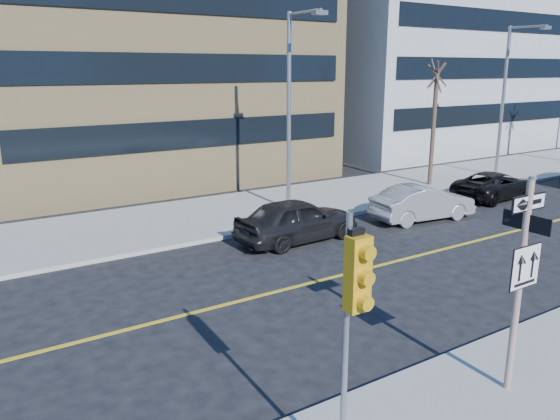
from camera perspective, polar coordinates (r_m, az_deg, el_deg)
ground at (r=13.06m, az=13.36°, el=-13.15°), size 120.00×120.00×0.00m
far_sidewalk at (r=33.67m, az=20.20°, el=3.58°), size 66.00×6.00×0.15m
road_centerline at (r=24.46m, az=26.40°, el=-1.13°), size 40.00×0.14×0.01m
sign_pole at (r=10.68m, az=23.86°, el=-6.17°), size 0.92×0.92×4.06m
traffic_signal at (r=7.51m, az=7.83°, el=-8.82°), size 0.32×0.45×4.00m
parked_car_a at (r=19.34m, az=1.82°, el=-1.03°), size 2.07×4.71×1.58m
parked_car_b at (r=22.80m, az=14.68°, el=0.73°), size 2.04×4.50×1.43m
parked_car_c at (r=27.73m, az=21.52°, el=2.44°), size 2.49×4.75×1.28m
streetlight_a at (r=22.48m, az=1.28°, el=11.44°), size 0.55×2.25×8.00m
streetlight_b at (r=32.44m, az=22.70°, el=11.32°), size 0.55×2.25×8.00m
street_tree_west at (r=28.83m, az=16.07°, el=13.12°), size 1.80×1.80×6.35m
building_brick at (r=34.64m, az=-15.75°, el=19.07°), size 18.00×18.00×18.00m
building_grey_mid at (r=45.56m, az=13.43°, el=16.12°), size 20.00×16.00×15.00m
building_grey_far at (r=63.92m, az=25.14°, el=15.09°), size 18.00×18.00×16.00m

